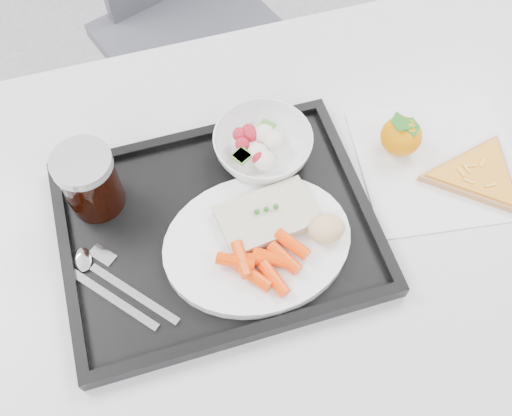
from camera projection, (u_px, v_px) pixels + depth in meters
table at (262, 243)px, 0.91m from camera, size 1.20×0.80×0.75m
tray at (218, 228)px, 0.84m from camera, size 0.45×0.35×0.03m
dinner_plate at (257, 243)px, 0.81m from camera, size 0.27×0.27×0.02m
fish_fillet at (267, 216)px, 0.81m from camera, size 0.14×0.10×0.03m
bread_roll at (326, 228)px, 0.79m from camera, size 0.06×0.06×0.03m
salad_bowl at (263, 146)px, 0.88m from camera, size 0.15×0.15×0.05m
cola_glass at (90, 180)px, 0.81m from camera, size 0.08×0.08×0.11m
cutlery at (108, 280)px, 0.79m from camera, size 0.14×0.15×0.01m
napkin at (439, 163)px, 0.91m from camera, size 0.28×0.27×0.00m
tangerine at (401, 136)px, 0.89m from camera, size 0.08×0.08×0.07m
pizza_slice at (478, 175)px, 0.88m from camera, size 0.23×0.23×0.02m
carrot_pile at (263, 262)px, 0.77m from camera, size 0.13×0.09×0.02m
salad_contents at (260, 143)px, 0.87m from camera, size 0.09×0.09×0.03m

